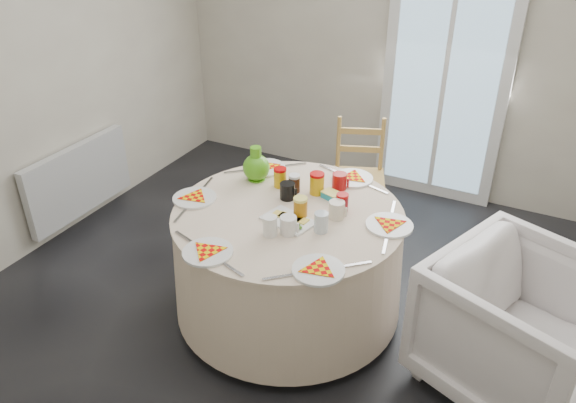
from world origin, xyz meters
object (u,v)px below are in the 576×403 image
at_px(radiator, 79,180).
at_px(green_pitcher, 256,160).
at_px(table, 288,262).
at_px(wooden_chair, 359,173).
at_px(armchair, 519,329).

bearing_deg(radiator, green_pitcher, 2.27).
bearing_deg(table, radiator, 173.79).
bearing_deg(wooden_chair, radiator, -175.74).
height_order(radiator, green_pitcher, green_pitcher).
bearing_deg(armchair, wooden_chair, 70.69).
distance_m(radiator, wooden_chair, 2.17).
bearing_deg(green_pitcher, table, -56.33).
xyz_separation_m(wooden_chair, armchair, (1.32, -1.13, -0.08)).
distance_m(wooden_chair, armchair, 1.74).
xyz_separation_m(radiator, armchair, (3.28, -0.21, 0.01)).
height_order(wooden_chair, green_pitcher, green_pitcher).
relative_size(radiator, armchair, 1.16).
bearing_deg(wooden_chair, armchair, -61.69).
bearing_deg(radiator, wooden_chair, 25.34).
bearing_deg(armchair, table, 111.48).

